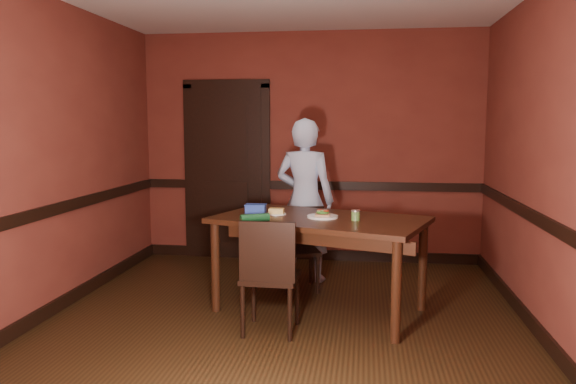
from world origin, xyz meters
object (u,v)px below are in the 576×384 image
(sandwich_plate, at_px, (323,215))
(cheese_saucer, at_px, (276,212))
(chair_far, at_px, (299,249))
(person, at_px, (305,200))
(dining_table, at_px, (319,264))
(sauce_jar, at_px, (356,215))
(food_tub, at_px, (256,208))
(chair_near, at_px, (271,275))

(sandwich_plate, height_order, cheese_saucer, sandwich_plate)
(chair_far, height_order, sandwich_plate, sandwich_plate)
(chair_far, distance_m, person, 0.58)
(sandwich_plate, bearing_deg, dining_table, 159.29)
(sauce_jar, xyz_separation_m, cheese_saucer, (-0.71, 0.22, -0.02))
(sandwich_plate, bearing_deg, cheese_saucer, 164.61)
(dining_table, xyz_separation_m, food_tub, (-0.60, 0.17, 0.45))
(dining_table, xyz_separation_m, chair_near, (-0.34, -0.55, 0.04))
(sandwich_plate, distance_m, cheese_saucer, 0.44)
(sandwich_plate, bearing_deg, person, 104.82)
(dining_table, relative_size, food_tub, 9.34)
(dining_table, distance_m, cheese_saucer, 0.60)
(person, bearing_deg, chair_near, 97.84)
(sandwich_plate, bearing_deg, food_tub, 164.02)
(person, height_order, cheese_saucer, person)
(chair_near, relative_size, cheese_saucer, 5.23)
(sandwich_plate, bearing_deg, chair_near, -124.12)
(cheese_saucer, bearing_deg, sandwich_plate, -15.39)
(sandwich_plate, xyz_separation_m, sauce_jar, (0.28, -0.10, 0.03))
(chair_near, height_order, cheese_saucer, chair_near)
(sauce_jar, bearing_deg, person, 116.66)
(person, bearing_deg, chair_far, 98.73)
(chair_far, xyz_separation_m, cheese_saucer, (-0.14, -0.49, 0.45))
(sandwich_plate, bearing_deg, sauce_jar, -20.11)
(chair_far, bearing_deg, sandwich_plate, -83.36)
(person, distance_m, sandwich_plate, 1.01)
(chair_far, relative_size, sauce_jar, 9.11)
(sandwich_plate, height_order, sauce_jar, sauce_jar)
(sandwich_plate, xyz_separation_m, food_tub, (-0.62, 0.18, 0.02))
(dining_table, height_order, chair_far, dining_table)
(chair_near, relative_size, sandwich_plate, 3.41)
(dining_table, xyz_separation_m, sandwich_plate, (0.03, -0.01, 0.43))
(sauce_jar, bearing_deg, sandwich_plate, 159.89)
(chair_near, bearing_deg, food_tub, -68.33)
(chair_far, height_order, person, person)
(sauce_jar, bearing_deg, chair_near, -146.24)
(person, distance_m, food_tub, 0.88)
(chair_far, bearing_deg, sauce_jar, -69.65)
(dining_table, bearing_deg, chair_near, -102.88)
(chair_far, bearing_deg, chair_near, -112.28)
(sandwich_plate, height_order, food_tub, food_tub)
(dining_table, distance_m, sauce_jar, 0.57)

